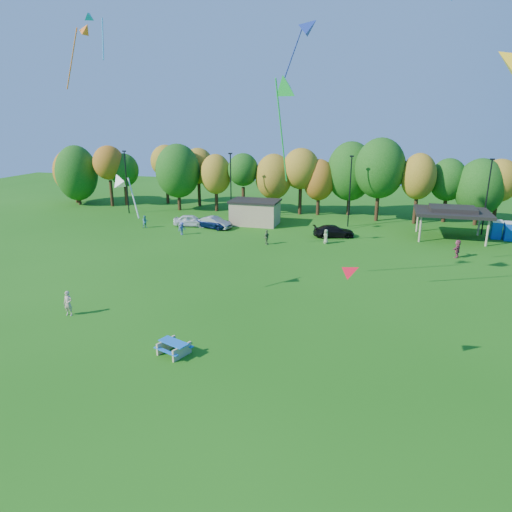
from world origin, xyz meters
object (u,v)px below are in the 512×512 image
(car_d, at_px, (334,231))
(car_c, at_px, (214,222))
(car_a, at_px, (191,221))
(picnic_table, at_px, (174,347))
(kite_flyer, at_px, (68,303))
(porta_potties, at_px, (509,230))
(car_b, at_px, (214,223))

(car_d, bearing_deg, car_c, 69.73)
(car_a, bearing_deg, picnic_table, -168.25)
(kite_flyer, xyz_separation_m, car_c, (0.49, 28.28, -0.22))
(kite_flyer, height_order, car_c, kite_flyer)
(picnic_table, relative_size, car_d, 0.47)
(kite_flyer, distance_m, car_d, 31.89)
(kite_flyer, height_order, car_a, kite_flyer)
(porta_potties, xyz_separation_m, car_b, (-34.91, -3.89, -0.36))
(picnic_table, distance_m, car_d, 31.37)
(kite_flyer, bearing_deg, car_a, 93.31)
(porta_potties, distance_m, car_a, 38.42)
(car_b, bearing_deg, car_a, 101.23)
(picnic_table, distance_m, car_b, 32.43)
(porta_potties, xyz_separation_m, car_d, (-19.68, -4.27, -0.40))
(kite_flyer, distance_m, car_c, 28.28)
(porta_potties, relative_size, kite_flyer, 2.04)
(car_d, bearing_deg, porta_potties, -95.75)
(picnic_table, relative_size, kite_flyer, 1.24)
(kite_flyer, bearing_deg, car_d, 58.03)
(car_c, xyz_separation_m, car_d, (15.37, -0.61, 0.00))
(picnic_table, bearing_deg, car_c, 126.88)
(porta_potties, height_order, car_b, porta_potties)
(car_a, distance_m, car_d, 18.57)
(car_b, bearing_deg, car_c, 46.28)
(porta_potties, distance_m, car_c, 35.24)
(car_b, height_order, car_d, car_b)
(kite_flyer, height_order, car_d, kite_flyer)
(car_d, bearing_deg, kite_flyer, 132.19)
(kite_flyer, relative_size, car_d, 0.38)
(picnic_table, distance_m, car_c, 32.70)
(kite_flyer, bearing_deg, car_c, 86.86)
(porta_potties, height_order, car_d, porta_potties)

